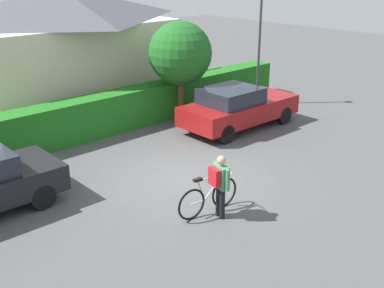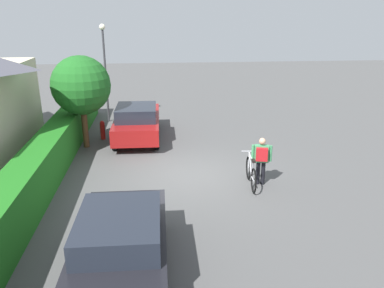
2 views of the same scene
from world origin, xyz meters
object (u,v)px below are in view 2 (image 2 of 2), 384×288
parked_car_near (120,249)px  parked_car_far (137,121)px  bicycle (251,173)px  person_rider (261,157)px  fire_hydrant (103,130)px  tree_kerbside (81,86)px  street_lamp (105,61)px

parked_car_near → parked_car_far: size_ratio=1.00×
bicycle → person_rider: size_ratio=1.15×
person_rider → fire_hydrant: size_ratio=1.89×
parked_car_far → tree_kerbside: size_ratio=1.23×
parked_car_far → fire_hydrant: parked_car_far is taller
parked_car_near → person_rider: 5.85m
parked_car_near → street_lamp: size_ratio=0.96×
parked_car_near → street_lamp: 12.53m
person_rider → street_lamp: 9.93m
parked_car_far → fire_hydrant: size_ratio=5.53×
tree_kerbside → person_rider: bearing=-124.8°
parked_car_near → street_lamp: (12.24, 1.54, 2.21)m
person_rider → street_lamp: bearing=34.8°
bicycle → fire_hydrant: 7.32m
person_rider → tree_kerbside: 7.51m
fire_hydrant → parked_car_near: bearing=-171.0°
street_lamp → tree_kerbside: street_lamp is taller
bicycle → tree_kerbside: tree_kerbside is taller
parked_car_far → tree_kerbside: bearing=113.1°
bicycle → person_rider: bearing=-83.2°
parked_car_far → person_rider: (-5.06, -4.00, 0.15)m
parked_car_near → fire_hydrant: size_ratio=5.51×
bicycle → street_lamp: 9.90m
person_rider → bicycle: bearing=96.8°
fire_hydrant → tree_kerbside: bearing=150.2°
street_lamp → tree_kerbside: 3.85m
person_rider → street_lamp: street_lamp is taller
bicycle → person_rider: 0.60m
tree_kerbside → parked_car_near: bearing=-166.5°
bicycle → tree_kerbside: 7.41m
person_rider → parked_car_far: bearing=38.3°
fire_hydrant → street_lamp: bearing=1.0°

